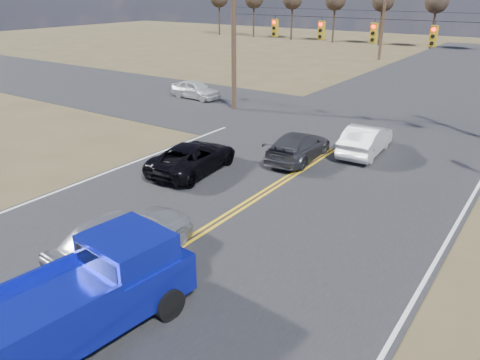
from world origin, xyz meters
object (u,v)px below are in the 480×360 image
Objects in this scene: pickup_truck at (84,298)px; dgrey_car_queue at (298,146)px; black_suv at (193,157)px; cross_car_west at (195,90)px; silver_suv at (123,237)px; white_car_queue at (366,140)px.

pickup_truck is 13.55m from dgrey_car_queue.
cross_car_west is (-9.33, 11.34, 0.01)m from black_suv.
dgrey_car_queue is (0.00, 10.75, -0.15)m from silver_suv.
cross_car_west is at bearing -34.66° from dgrey_car_queue.
cross_car_west is (-14.09, 20.79, -0.36)m from pickup_truck.
white_car_queue is at bearing -135.46° from dgrey_car_queue.
white_car_queue is at bearing -98.89° from silver_suv.
silver_suv is at bearing 108.82° from black_suv.
silver_suv is 13.52m from white_car_queue.
pickup_truck is 25.12m from cross_car_west.
pickup_truck is 10.59m from black_suv.
pickup_truck is 1.23× the size of black_suv.
silver_suv reaches higher than dgrey_car_queue.
dgrey_car_queue is (3.03, 3.99, -0.01)m from black_suv.
silver_suv is (-1.73, 2.69, -0.23)m from pickup_truck.
pickup_truck reaches higher than black_suv.
white_car_queue is 1.12× the size of cross_car_west.
pickup_truck is at bearing 111.42° from black_suv.
white_car_queue is 15.40m from cross_car_west.
dgrey_car_queue is at bearing -117.86° from cross_car_west.
dgrey_car_queue is 14.38m from cross_car_west.
white_car_queue reaches higher than black_suv.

